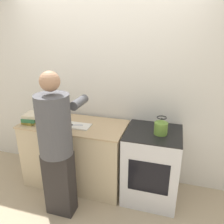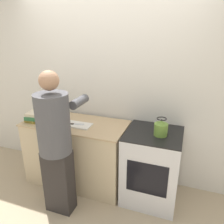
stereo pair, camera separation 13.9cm
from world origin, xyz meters
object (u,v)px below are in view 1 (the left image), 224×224
object	(u,v)px
kettle	(161,127)
bowl_prep	(54,121)
oven	(151,165)
knife	(74,125)
canister_jar	(50,112)
cutting_board	(76,126)
person	(57,143)

from	to	relation	value
kettle	bowl_prep	size ratio (longest dim) A/B	1.51
oven	knife	xyz separation A→B (m)	(-0.98, -0.09, 0.46)
kettle	knife	bearing A→B (deg)	-177.09
bowl_prep	canister_jar	size ratio (longest dim) A/B	0.96
cutting_board	oven	bearing A→B (deg)	4.53
cutting_board	kettle	bearing A→B (deg)	2.38
knife	bowl_prep	size ratio (longest dim) A/B	1.53
cutting_board	canister_jar	distance (m)	0.52
knife	canister_jar	world-z (taller)	canister_jar
cutting_board	canister_jar	world-z (taller)	canister_jar
oven	person	distance (m)	1.20
bowl_prep	knife	bearing A→B (deg)	-3.06
kettle	bowl_prep	world-z (taller)	kettle
oven	knife	size ratio (longest dim) A/B	4.32
canister_jar	cutting_board	bearing A→B (deg)	-21.87
knife	bowl_prep	bearing A→B (deg)	163.44
oven	cutting_board	distance (m)	1.06
oven	knife	world-z (taller)	knife
canister_jar	oven	bearing A→B (deg)	-4.56
canister_jar	kettle	bearing A→B (deg)	-5.57
cutting_board	person	bearing A→B (deg)	-90.06
oven	bowl_prep	size ratio (longest dim) A/B	6.62
oven	canister_jar	xyz separation A→B (m)	(-1.44, 0.11, 0.50)
knife	kettle	bearing A→B (deg)	-10.59
person	kettle	bearing A→B (deg)	26.29
person	kettle	xyz separation A→B (m)	(1.04, 0.51, 0.10)
cutting_board	knife	xyz separation A→B (m)	(-0.02, -0.01, 0.01)
oven	canister_jar	world-z (taller)	canister_jar
cutting_board	bowl_prep	xyz separation A→B (m)	(-0.31, 0.01, 0.02)
knife	kettle	xyz separation A→B (m)	(1.06, 0.05, 0.08)
oven	kettle	size ratio (longest dim) A/B	4.38
knife	kettle	world-z (taller)	kettle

